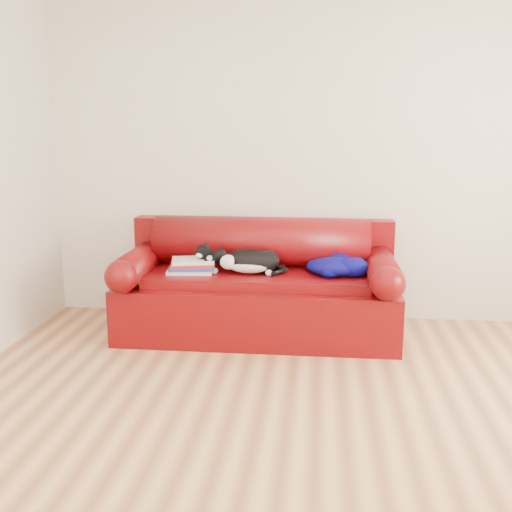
{
  "coord_description": "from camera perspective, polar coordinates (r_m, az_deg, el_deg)",
  "views": [
    {
      "loc": [
        -0.0,
        -2.92,
        1.58
      ],
      "look_at": [
        -0.46,
        1.35,
        0.65
      ],
      "focal_mm": 42.0,
      "sensor_mm": 36.0,
      "label": 1
    }
  ],
  "objects": [
    {
      "name": "book_stack",
      "position": [
        4.57,
        -6.13,
        -0.9
      ],
      "size": [
        0.36,
        0.3,
        0.1
      ],
      "rotation": [
        0.0,
        0.0,
        0.15
      ],
      "color": "beige",
      "rests_on": "sofa_base"
    },
    {
      "name": "ground",
      "position": [
        3.32,
        5.66,
        -16.24
      ],
      "size": [
        4.5,
        4.5,
        0.0
      ],
      "primitive_type": "plane",
      "color": "brown",
      "rests_on": "ground"
    },
    {
      "name": "cat",
      "position": [
        4.48,
        -0.61,
        -0.57
      ],
      "size": [
        0.64,
        0.33,
        0.23
      ],
      "rotation": [
        0.0,
        0.0,
        0.24
      ],
      "color": "black",
      "rests_on": "sofa_base"
    },
    {
      "name": "sofa_back",
      "position": [
        4.8,
        0.5,
        -0.27
      ],
      "size": [
        2.1,
        1.01,
        0.88
      ],
      "color": "#420209",
      "rests_on": "ground"
    },
    {
      "name": "room_shell",
      "position": [
        2.94,
        8.84,
        13.75
      ],
      "size": [
        4.52,
        4.02,
        2.61
      ],
      "color": "beige",
      "rests_on": "ground"
    },
    {
      "name": "blanket",
      "position": [
        4.51,
        7.65,
        -0.91
      ],
      "size": [
        0.47,
        0.39,
        0.15
      ],
      "rotation": [
        0.0,
        0.0,
        -0.02
      ],
      "color": "#080241",
      "rests_on": "sofa_base"
    },
    {
      "name": "sofa_base",
      "position": [
        4.64,
        0.19,
        -4.59
      ],
      "size": [
        2.1,
        0.9,
        0.5
      ],
      "color": "#420209",
      "rests_on": "ground"
    }
  ]
}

